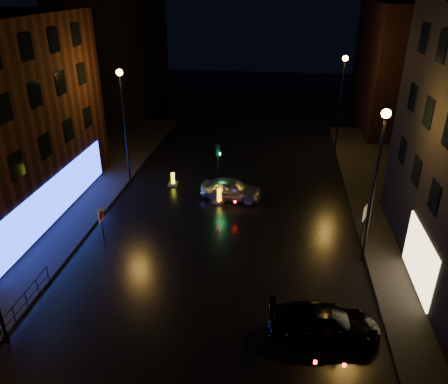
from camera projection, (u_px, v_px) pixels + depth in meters
The scene contains 15 objects.
ground at pixel (200, 326), 19.13m from camera, with size 120.00×120.00×0.00m, color black.
pavement_left at pixel (7, 216), 27.89m from camera, with size 12.00×44.00×0.15m, color black.
building_far_left at pixel (115, 46), 49.20m from camera, with size 8.00×16.00×14.00m, color black.
building_far_right at pixel (405, 66), 43.29m from camera, with size 8.00×14.00×12.00m, color black.
street_lamp_lfar at pixel (123, 111), 30.12m from camera, with size 0.44×0.44×8.37m.
street_lamp_rnear at pixel (378, 166), 21.14m from camera, with size 0.44×0.44×8.37m.
street_lamp_rfar at pixel (341, 91), 35.41m from camera, with size 0.44×0.44×8.37m.
traffic_signal at pixel (218, 182), 31.54m from camera, with size 1.40×2.40×3.45m.
guard_railing at pixel (13, 312), 18.86m from camera, with size 0.05×6.04×1.00m.
silver_hatchback at pixel (231, 189), 30.08m from camera, with size 1.68×4.17×1.42m, color #B6BABF.
dark_sedan at pixel (324, 322), 18.37m from camera, with size 1.91×4.69×1.36m, color black.
bollard_near at pixel (219, 199), 29.79m from camera, with size 1.10×1.31×0.98m.
bollard_far at pixel (173, 182), 32.33m from camera, with size 0.82×1.14×0.94m.
road_sign_left at pixel (101, 219), 24.09m from camera, with size 0.10×0.59×2.41m.
road_sign_right at pixel (364, 217), 24.08m from camera, with size 0.29×0.59×2.55m.
Camera 1 is at (2.99, -14.39, 13.63)m, focal length 35.00 mm.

